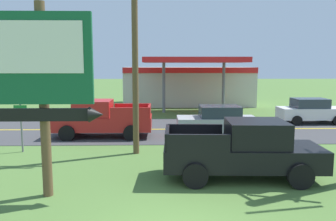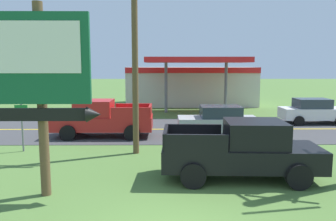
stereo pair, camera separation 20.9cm
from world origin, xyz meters
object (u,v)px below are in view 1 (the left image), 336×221
object	(u,v)px
stop_sign	(20,106)
car_white_far_lane	(311,111)
gas_station	(188,84)
pickup_red_on_road	(101,119)
car_silver_mid_lane	(217,121)
motel_sign	(43,74)
utility_pole	(135,46)
pickup_black_parked_on_lawn	(244,150)

from	to	relation	value
stop_sign	car_white_far_lane	world-z (taller)	stop_sign
stop_sign	gas_station	size ratio (longest dim) A/B	0.25
pickup_red_on_road	car_white_far_lane	distance (m)	13.61
pickup_red_on_road	car_white_far_lane	xyz separation A→B (m)	(13.01, 4.00, -0.13)
car_white_far_lane	car_silver_mid_lane	bearing A→B (deg)	-149.61
motel_sign	car_silver_mid_lane	distance (m)	10.83
car_silver_mid_lane	utility_pole	bearing A→B (deg)	-139.80
stop_sign	car_silver_mid_lane	bearing A→B (deg)	18.95
pickup_black_parked_on_lawn	motel_sign	bearing A→B (deg)	-165.57
car_silver_mid_lane	pickup_black_parked_on_lawn	bearing A→B (deg)	-92.20
car_silver_mid_lane	car_white_far_lane	size ratio (longest dim) A/B	1.00
car_silver_mid_lane	car_white_far_lane	bearing A→B (deg)	30.39
stop_sign	car_silver_mid_lane	world-z (taller)	stop_sign
gas_station	pickup_red_on_road	size ratio (longest dim) A/B	2.31
utility_pole	gas_station	bearing A→B (deg)	78.57
pickup_black_parked_on_lawn	pickup_red_on_road	xyz separation A→B (m)	(-5.92, 6.85, 0.00)
car_silver_mid_lane	pickup_red_on_road	bearing A→B (deg)	-180.00
motel_sign	pickup_red_on_road	xyz separation A→B (m)	(0.09, 8.40, -2.58)
motel_sign	pickup_red_on_road	size ratio (longest dim) A/B	1.06
stop_sign	utility_pole	bearing A→B (deg)	-3.83
car_silver_mid_lane	stop_sign	bearing A→B (deg)	-161.05
utility_pole	car_silver_mid_lane	size ratio (longest dim) A/B	2.04
stop_sign	pickup_red_on_road	xyz separation A→B (m)	(2.92, 3.13, -1.06)
motel_sign	stop_sign	world-z (taller)	motel_sign
pickup_red_on_road	car_silver_mid_lane	distance (m)	6.19
stop_sign	car_white_far_lane	distance (m)	17.49
gas_station	pickup_black_parked_on_lawn	distance (m)	21.95
gas_station	pickup_black_parked_on_lawn	bearing A→B (deg)	-89.77
pickup_black_parked_on_lawn	car_white_far_lane	world-z (taller)	pickup_black_parked_on_lawn
utility_pole	pickup_black_parked_on_lawn	bearing A→B (deg)	-41.50
utility_pole	car_white_far_lane	size ratio (longest dim) A/B	2.04
stop_sign	pickup_red_on_road	world-z (taller)	stop_sign
stop_sign	car_silver_mid_lane	distance (m)	9.70
gas_station	car_white_far_lane	xyz separation A→B (m)	(7.17, -11.07, -1.11)
motel_sign	car_white_far_lane	size ratio (longest dim) A/B	1.31
motel_sign	car_white_far_lane	distance (m)	18.24
car_white_far_lane	pickup_red_on_road	bearing A→B (deg)	-162.91
stop_sign	utility_pole	world-z (taller)	utility_pole
utility_pole	car_white_far_lane	bearing A→B (deg)	34.35
car_silver_mid_lane	car_white_far_lane	distance (m)	7.91
motel_sign	car_silver_mid_lane	world-z (taller)	motel_sign
pickup_black_parked_on_lawn	car_white_far_lane	size ratio (longest dim) A/B	1.26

